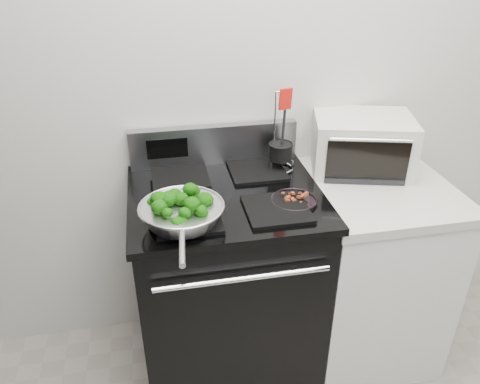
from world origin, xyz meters
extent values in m
cube|color=silver|center=(0.00, 1.75, 1.35)|extent=(4.00, 0.02, 2.70)
cube|color=black|center=(-0.30, 1.41, 0.46)|extent=(0.76, 0.66, 0.92)
cube|color=black|center=(-0.30, 1.41, 0.94)|extent=(0.79, 0.69, 0.03)
cube|color=#99999E|center=(-0.30, 1.72, 1.04)|extent=(0.76, 0.05, 0.18)
cube|color=black|center=(-0.47, 1.24, 0.96)|extent=(0.24, 0.24, 0.01)
cube|color=black|center=(-0.13, 1.24, 0.96)|extent=(0.24, 0.24, 0.01)
cube|color=black|center=(-0.47, 1.58, 0.96)|extent=(0.24, 0.24, 0.01)
cube|color=black|center=(-0.13, 1.58, 0.96)|extent=(0.24, 0.24, 0.01)
cube|color=white|center=(0.39, 1.41, 0.44)|extent=(0.60, 0.66, 0.88)
cube|color=beige|center=(0.39, 1.41, 0.90)|extent=(0.62, 0.68, 0.04)
torus|color=silver|center=(-0.49, 1.22, 1.03)|extent=(0.31, 0.31, 0.01)
cylinder|color=silver|center=(-0.51, 0.97, 1.02)|extent=(0.03, 0.19, 0.02)
cylinder|color=black|center=(-0.05, 1.29, 0.95)|extent=(0.18, 0.18, 0.01)
cylinder|color=black|center=(-0.02, 1.59, 1.04)|extent=(0.10, 0.10, 0.07)
cylinder|color=black|center=(-0.02, 1.59, 1.12)|extent=(0.01, 0.01, 0.22)
cube|color=red|center=(-0.02, 1.59, 1.28)|extent=(0.06, 0.02, 0.09)
cube|color=silver|center=(0.36, 1.59, 1.04)|extent=(0.50, 0.43, 0.25)
cube|color=black|center=(0.36, 1.42, 1.03)|extent=(0.34, 0.10, 0.17)
camera|label=1|loc=(-0.57, -0.23, 1.88)|focal=35.00mm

